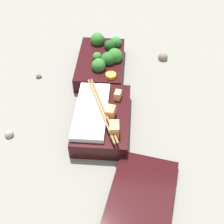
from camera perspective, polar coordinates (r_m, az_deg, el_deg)
ground_plane at (r=0.83m, az=-2.74°, el=3.32°), size 3.00×3.00×0.00m
bento_tray_vegetable at (r=0.89m, az=-1.87°, el=9.20°), size 0.20×0.13×0.08m
bento_tray_rice at (r=0.73m, az=-2.00°, el=-1.11°), size 0.20×0.13×0.07m
bento_lid at (r=0.63m, az=5.26°, el=-15.72°), size 0.22×0.16×0.02m
pebble_0 at (r=0.76m, az=-18.30°, el=-3.88°), size 0.02×0.02×0.02m
pebble_1 at (r=0.90m, az=-13.25°, el=6.39°), size 0.02×0.02×0.02m
pebble_2 at (r=0.96m, az=9.29°, el=9.88°), size 0.03×0.03×0.03m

